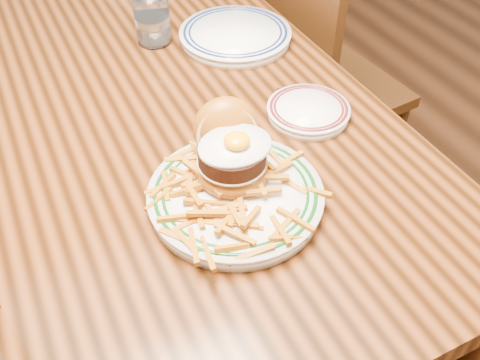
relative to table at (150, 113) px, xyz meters
name	(u,v)px	position (x,y,z in m)	size (l,w,h in m)	color
floor	(174,280)	(0.00, 0.00, -0.66)	(6.00, 6.00, 0.00)	black
table	(150,113)	(0.00, 0.00, 0.00)	(0.85, 1.60, 0.75)	black
chair_right	(316,83)	(0.59, 0.18, -0.20)	(0.43, 0.43, 0.86)	#3E200C
main_plate	(234,180)	(0.02, -0.41, 0.13)	(0.30, 0.32, 0.14)	white
side_plate	(308,111)	(0.26, -0.27, 0.10)	(0.17, 0.18, 0.03)	white
rear_plate	(235,35)	(0.26, 0.07, 0.10)	(0.27, 0.27, 0.03)	white
water_glass	(153,20)	(0.08, 0.15, 0.14)	(0.08, 0.08, 0.13)	white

